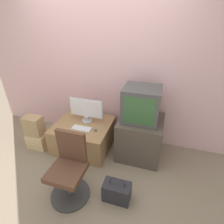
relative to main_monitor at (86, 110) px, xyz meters
name	(u,v)px	position (x,y,z in m)	size (l,w,h in m)	color
ground_plane	(71,187)	(0.14, -0.93, -0.67)	(12.00, 12.00, 0.00)	#7F705B
wall_back	(102,66)	(0.14, 0.39, 0.63)	(4.40, 0.05, 2.60)	beige
desk	(84,135)	(-0.03, -0.10, -0.44)	(0.90, 0.82, 0.46)	#937047
side_stand	(140,137)	(0.90, -0.02, -0.34)	(0.66, 0.64, 0.66)	#4C4238
main_monitor	(86,110)	(0.00, 0.00, 0.00)	(0.58, 0.17, 0.40)	#B2B2B7
keyboard	(81,128)	(0.01, -0.24, -0.20)	(0.31, 0.13, 0.01)	silver
mouse	(95,130)	(0.24, -0.23, -0.19)	(0.07, 0.03, 0.03)	#4C4C51
crt_tv	(141,104)	(0.88, -0.03, 0.25)	(0.51, 0.44, 0.51)	#474747
office_chair	(69,171)	(0.20, -0.99, -0.29)	(0.49, 0.49, 0.87)	#333333
cardboard_box_lower	(38,141)	(-0.78, -0.37, -0.53)	(0.34, 0.20, 0.27)	#D1B27F
cardboard_box_upper	(34,126)	(-0.78, -0.37, -0.23)	(0.30, 0.19, 0.33)	#A3845B
handbag	(117,191)	(0.78, -0.92, -0.54)	(0.34, 0.19, 0.37)	#232328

